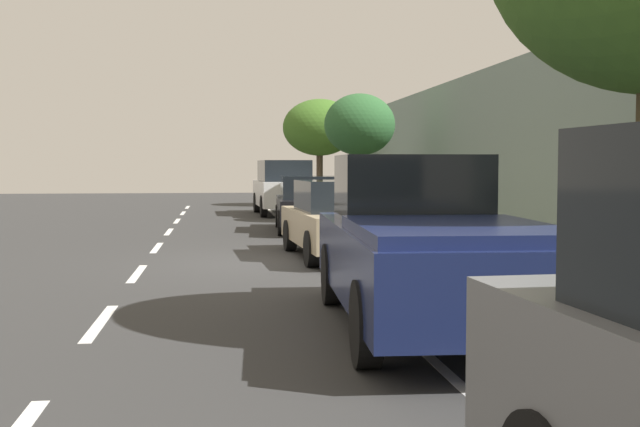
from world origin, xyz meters
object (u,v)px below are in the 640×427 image
bicycle_at_curb (378,241)px  street_tree_mid_block (360,127)px  parked_sedan_black_far (310,204)px  parked_suv_white_farthest (284,187)px  street_tree_far_end (320,128)px  parked_sedan_tan_mid (341,220)px  parked_pickup_dark_blue_second (424,248)px  cyclist_with_backpack (395,209)px  fire_hydrant (454,242)px

bicycle_at_curb → street_tree_mid_block: street_tree_mid_block is taller
parked_sedan_black_far → bicycle_at_curb: 6.98m
parked_suv_white_farthest → bicycle_at_curb: size_ratio=2.93×
street_tree_mid_block → street_tree_far_end: (0.00, 10.13, 0.43)m
street_tree_mid_block → street_tree_far_end: bearing=90.0°
parked_sedan_tan_mid → bicycle_at_curb: bearing=-47.3°
parked_sedan_tan_mid → parked_pickup_dark_blue_second: bearing=-90.7°
parked_suv_white_farthest → bicycle_at_curb: 14.40m
parked_pickup_dark_blue_second → cyclist_with_backpack: 5.73m
street_tree_far_end → street_tree_mid_block: bearing=-90.0°
parked_pickup_dark_blue_second → parked_sedan_black_far: bearing=89.2°
parked_sedan_tan_mid → fire_hydrant: parked_sedan_tan_mid is taller
parked_sedan_tan_mid → cyclist_with_backpack: (0.84, -1.14, 0.26)m
street_tree_mid_block → bicycle_at_curb: bearing=-98.0°
bicycle_at_curb → street_tree_far_end: 20.43m
bicycle_at_curb → fire_hydrant: 2.14m
cyclist_with_backpack → fire_hydrant: size_ratio=1.99×
bicycle_at_curb → fire_hydrant: size_ratio=1.94×
parked_sedan_black_far → parked_suv_white_farthest: bearing=91.0°
parked_suv_white_farthest → street_tree_far_end: 6.60m
fire_hydrant → parked_sedan_tan_mid: bearing=120.1°
parked_suv_white_farthest → bicycle_at_curb: bearing=-87.4°
parked_pickup_dark_blue_second → fire_hydrant: size_ratio=6.41×
parked_sedan_tan_mid → street_tree_mid_block: street_tree_mid_block is taller
parked_sedan_black_far → street_tree_far_end: size_ratio=0.98×
parked_sedan_tan_mid → parked_suv_white_farthest: parked_suv_white_farthest is taller
parked_sedan_black_far → street_tree_far_end: street_tree_far_end is taller
street_tree_mid_block → street_tree_far_end: size_ratio=0.86×
parked_sedan_tan_mid → parked_sedan_black_far: same height
parked_sedan_tan_mid → bicycle_at_curb: 0.99m
parked_pickup_dark_blue_second → cyclist_with_backpack: bearing=80.7°
parked_sedan_tan_mid → street_tree_far_end: bearing=84.1°
parked_pickup_dark_blue_second → street_tree_far_end: bearing=85.4°
parked_sedan_tan_mid → parked_sedan_black_far: bearing=89.1°
parked_sedan_black_far → cyclist_with_backpack: (0.74, -7.41, 0.26)m
street_tree_mid_block → fire_hydrant: bearing=-92.4°
street_tree_mid_block → street_tree_far_end: 10.14m
cyclist_with_backpack → fire_hydrant: cyclist_with_backpack is taller
cyclist_with_backpack → bicycle_at_curb: bearing=115.6°
parked_sedan_black_far → street_tree_mid_block: (1.92, 3.08, 2.28)m
parked_suv_white_farthest → street_tree_mid_block: 5.21m
parked_suv_white_farthest → cyclist_with_backpack: bearing=-86.6°
parked_pickup_dark_blue_second → cyclist_with_backpack: size_ratio=3.22×
parked_pickup_dark_blue_second → cyclist_with_backpack: (0.92, 5.66, 0.11)m
cyclist_with_backpack → parked_pickup_dark_blue_second: bearing=-99.3°
parked_sedan_tan_mid → fire_hydrant: bearing=-59.9°
parked_sedan_tan_mid → bicycle_at_curb: size_ratio=2.76×
parked_sedan_black_far → street_tree_mid_block: size_ratio=1.14×
parked_sedan_black_far → parked_suv_white_farthest: size_ratio=0.94×
parked_sedan_black_far → cyclist_with_backpack: bearing=-84.3°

